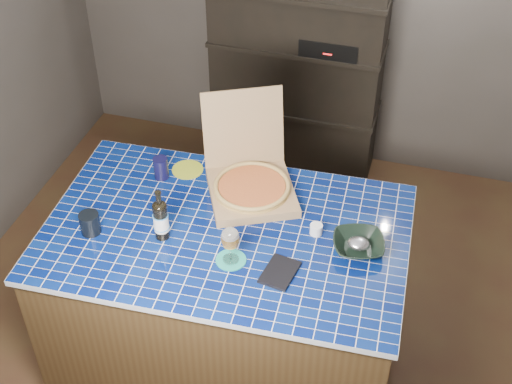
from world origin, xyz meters
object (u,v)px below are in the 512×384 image
(dvd_case, at_px, (280,272))
(pizza_box, at_px, (251,183))
(kitchen_island, at_px, (228,297))
(wine_glass, at_px, (230,239))
(mead_bottle, at_px, (161,219))
(bowl, at_px, (358,245))

(dvd_case, bearing_deg, pizza_box, 128.52)
(kitchen_island, height_order, wine_glass, wine_glass)
(kitchen_island, bearing_deg, dvd_case, -34.99)
(mead_bottle, height_order, wine_glass, mead_bottle)
(mead_bottle, height_order, dvd_case, mead_bottle)
(mead_bottle, distance_m, dvd_case, 0.64)
(mead_bottle, relative_size, dvd_case, 1.45)
(mead_bottle, bearing_deg, kitchen_island, 24.48)
(dvd_case, bearing_deg, kitchen_island, 156.81)
(pizza_box, height_order, wine_glass, pizza_box)
(kitchen_island, height_order, dvd_case, dvd_case)
(dvd_case, xyz_separation_m, bowl, (0.32, 0.26, 0.02))
(pizza_box, height_order, bowl, pizza_box)
(bowl, bearing_deg, wine_glass, -156.81)
(wine_glass, distance_m, bowl, 0.63)
(kitchen_island, xyz_separation_m, wine_glass, (0.09, -0.20, 0.64))
(pizza_box, bearing_deg, mead_bottle, -152.64)
(pizza_box, xyz_separation_m, mead_bottle, (-0.33, -0.45, 0.05))
(kitchen_island, height_order, bowl, bowl)
(pizza_box, distance_m, mead_bottle, 0.55)
(kitchen_island, relative_size, pizza_box, 2.80)
(pizza_box, relative_size, dvd_case, 3.35)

